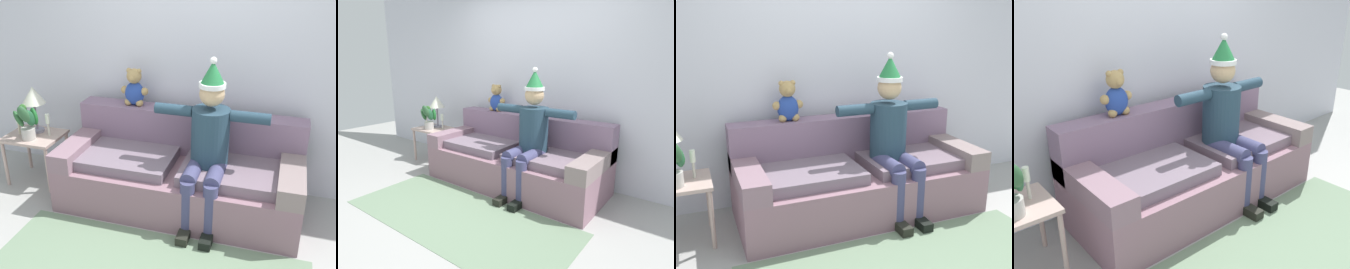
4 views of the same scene
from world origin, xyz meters
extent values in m
plane|color=#9D9C99|center=(0.00, 0.00, 0.00)|extent=(10.00, 10.00, 0.00)
cube|color=silver|center=(0.00, 1.55, 1.35)|extent=(7.00, 0.10, 2.70)
cube|color=gray|center=(0.00, 0.95, 0.21)|extent=(2.27, 0.94, 0.42)
cube|color=slate|center=(0.00, 1.30, 0.65)|extent=(2.27, 0.24, 0.44)
cube|color=gray|center=(-1.02, 0.95, 0.51)|extent=(0.22, 0.94, 0.17)
cube|color=gray|center=(1.02, 0.95, 0.51)|extent=(0.22, 0.94, 0.17)
cube|color=slate|center=(-0.51, 0.90, 0.47)|extent=(0.91, 0.66, 0.10)
cube|color=slate|center=(0.51, 0.90, 0.47)|extent=(0.91, 0.66, 0.10)
cylinder|color=#243D4E|center=(0.29, 0.93, 0.78)|extent=(0.34, 0.34, 0.52)
sphere|color=tan|center=(0.29, 0.93, 1.18)|extent=(0.22, 0.22, 0.22)
cylinder|color=white|center=(0.29, 0.93, 1.26)|extent=(0.23, 0.23, 0.04)
cone|color=#22723B|center=(0.29, 0.93, 1.37)|extent=(0.21, 0.21, 0.20)
sphere|color=white|center=(0.29, 0.93, 1.47)|extent=(0.06, 0.06, 0.06)
cylinder|color=#3F4067|center=(0.19, 0.73, 0.52)|extent=(0.14, 0.40, 0.14)
cylinder|color=#3F4067|center=(0.19, 0.53, 0.26)|extent=(0.13, 0.13, 0.52)
cube|color=black|center=(0.19, 0.45, 0.04)|extent=(0.10, 0.24, 0.08)
cylinder|color=#3F4067|center=(0.39, 0.73, 0.52)|extent=(0.14, 0.40, 0.14)
cylinder|color=#3F4067|center=(0.39, 0.53, 0.26)|extent=(0.13, 0.13, 0.52)
cube|color=black|center=(0.39, 0.45, 0.04)|extent=(0.10, 0.24, 0.08)
cylinder|color=#243D4E|center=(-0.05, 0.93, 1.00)|extent=(0.34, 0.10, 0.10)
cylinder|color=#243D4E|center=(0.63, 0.93, 1.00)|extent=(0.34, 0.10, 0.10)
ellipsoid|color=#25429A|center=(-0.57, 1.30, 0.99)|extent=(0.20, 0.16, 0.24)
sphere|color=tan|center=(-0.57, 1.30, 1.17)|extent=(0.15, 0.15, 0.15)
sphere|color=tan|center=(-0.57, 1.24, 1.16)|extent=(0.07, 0.07, 0.07)
sphere|color=tan|center=(-0.62, 1.30, 1.22)|extent=(0.05, 0.05, 0.05)
sphere|color=tan|center=(-0.52, 1.30, 1.22)|extent=(0.05, 0.05, 0.05)
sphere|color=tan|center=(-0.68, 1.30, 1.02)|extent=(0.08, 0.08, 0.08)
sphere|color=tan|center=(-0.63, 1.27, 0.90)|extent=(0.08, 0.08, 0.08)
sphere|color=tan|center=(-0.47, 1.30, 1.02)|extent=(0.08, 0.08, 0.08)
sphere|color=tan|center=(-0.51, 1.27, 0.90)|extent=(0.08, 0.08, 0.08)
cube|color=#B2978D|center=(-1.60, 0.99, 0.52)|extent=(0.57, 0.47, 0.03)
cylinder|color=#B2978D|center=(-1.85, 0.78, 0.25)|extent=(0.04, 0.04, 0.50)
cylinder|color=#B2978D|center=(-1.34, 0.78, 0.25)|extent=(0.04, 0.04, 0.50)
cylinder|color=#B2978D|center=(-1.85, 1.19, 0.25)|extent=(0.04, 0.04, 0.50)
cylinder|color=#B2978D|center=(-1.34, 1.19, 0.25)|extent=(0.04, 0.04, 0.50)
cylinder|color=gray|center=(-1.61, 1.08, 0.55)|extent=(0.14, 0.14, 0.03)
cylinder|color=gray|center=(-1.61, 1.08, 0.71)|extent=(0.02, 0.02, 0.29)
cone|color=beige|center=(-1.61, 1.08, 0.94)|extent=(0.24, 0.24, 0.18)
cylinder|color=#B3AFA8|center=(-1.59, 0.88, 0.59)|extent=(0.14, 0.14, 0.12)
ellipsoid|color=#1F5331|center=(-1.53, 0.87, 0.77)|extent=(0.10, 0.15, 0.20)
ellipsoid|color=#1A5D25|center=(-1.55, 0.96, 0.76)|extent=(0.16, 0.13, 0.21)
ellipsoid|color=#2C6326|center=(-1.66, 0.93, 0.80)|extent=(0.14, 0.13, 0.19)
ellipsoid|color=#25542C|center=(-1.64, 0.83, 0.77)|extent=(0.18, 0.12, 0.21)
ellipsoid|color=#2B5632|center=(-1.56, 0.82, 0.83)|extent=(0.17, 0.12, 0.21)
cylinder|color=beige|center=(-1.76, 0.97, 0.60)|extent=(0.02, 0.02, 0.13)
cylinder|color=white|center=(-1.76, 0.97, 0.71)|extent=(0.04, 0.04, 0.10)
cylinder|color=beige|center=(-1.44, 1.03, 0.60)|extent=(0.02, 0.02, 0.13)
cylinder|color=white|center=(-1.44, 1.03, 0.72)|extent=(0.04, 0.04, 0.10)
camera|label=1|loc=(0.89, -2.34, 2.27)|focal=43.55mm
camera|label=2|loc=(2.03, -1.94, 1.56)|focal=31.12mm
camera|label=3|loc=(-1.44, -2.23, 1.75)|focal=42.36mm
camera|label=4|loc=(-2.06, -1.30, 1.85)|focal=39.86mm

